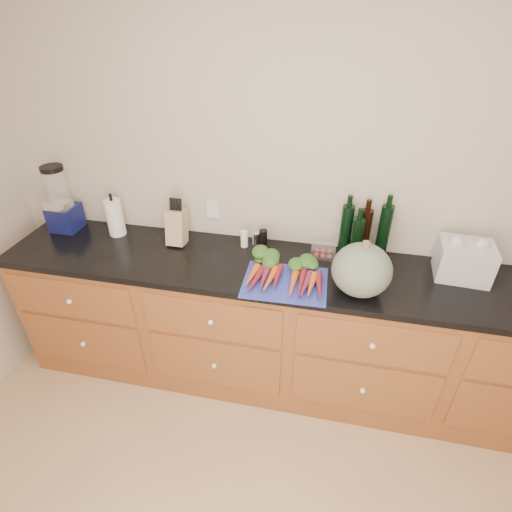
% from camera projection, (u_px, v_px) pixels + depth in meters
% --- Properties ---
extents(wall_back, '(4.10, 0.05, 2.60)m').
position_uv_depth(wall_back, '(308.00, 190.00, 2.41)').
color(wall_back, beige).
rests_on(wall_back, ground).
extents(cabinets, '(3.60, 0.64, 0.90)m').
position_uv_depth(cabinets, '(294.00, 330.00, 2.60)').
color(cabinets, brown).
rests_on(cabinets, ground).
extents(countertop, '(3.64, 0.62, 0.04)m').
position_uv_depth(countertop, '(298.00, 271.00, 2.35)').
color(countertop, black).
rests_on(countertop, cabinets).
extents(cutting_board, '(0.47, 0.36, 0.01)m').
position_uv_depth(cutting_board, '(285.00, 283.00, 2.22)').
color(cutting_board, '#2B39AB').
rests_on(cutting_board, countertop).
extents(carrots, '(0.46, 0.34, 0.07)m').
position_uv_depth(carrots, '(287.00, 272.00, 2.24)').
color(carrots, '#E35A1A').
rests_on(carrots, cutting_board).
extents(squash, '(0.31, 0.31, 0.28)m').
position_uv_depth(squash, '(362.00, 270.00, 2.08)').
color(squash, '#576353').
rests_on(squash, countertop).
extents(blender_appliance, '(0.18, 0.18, 0.45)m').
position_uv_depth(blender_appliance, '(61.00, 203.00, 2.64)').
color(blender_appliance, '#10154B').
rests_on(blender_appliance, countertop).
extents(paper_towel, '(0.11, 0.11, 0.25)m').
position_uv_depth(paper_towel, '(115.00, 218.00, 2.62)').
color(paper_towel, white).
rests_on(paper_towel, countertop).
extents(knife_block, '(0.11, 0.11, 0.22)m').
position_uv_depth(knife_block, '(177.00, 227.00, 2.53)').
color(knife_block, tan).
rests_on(knife_block, countertop).
extents(grinder_salt, '(0.05, 0.05, 0.11)m').
position_uv_depth(grinder_salt, '(244.00, 239.00, 2.52)').
color(grinder_salt, white).
rests_on(grinder_salt, countertop).
extents(grinder_pepper, '(0.05, 0.05, 0.13)m').
position_uv_depth(grinder_pepper, '(263.00, 239.00, 2.50)').
color(grinder_pepper, black).
rests_on(grinder_pepper, countertop).
extents(canister_chrome, '(0.05, 0.05, 0.11)m').
position_uv_depth(canister_chrome, '(256.00, 240.00, 2.51)').
color(canister_chrome, silver).
rests_on(canister_chrome, countertop).
extents(tomato_box, '(0.15, 0.12, 0.07)m').
position_uv_depth(tomato_box, '(323.00, 251.00, 2.44)').
color(tomato_box, white).
rests_on(tomato_box, countertop).
extents(bottles, '(0.29, 0.15, 0.35)m').
position_uv_depth(bottles, '(363.00, 234.00, 2.37)').
color(bottles, black).
rests_on(bottles, countertop).
extents(grocery_bag, '(0.30, 0.24, 0.21)m').
position_uv_depth(grocery_bag, '(464.00, 260.00, 2.23)').
color(grocery_bag, silver).
rests_on(grocery_bag, countertop).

